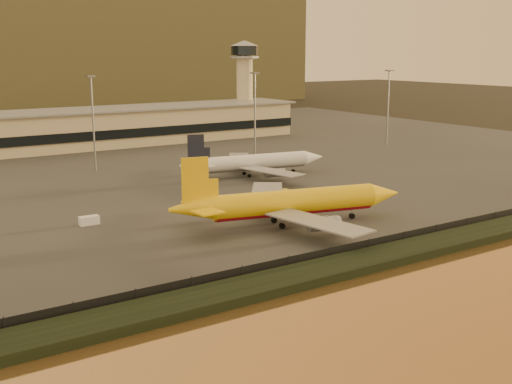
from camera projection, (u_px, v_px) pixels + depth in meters
ground at (309, 237)px, 112.73m from camera, size 900.00×900.00×0.00m
embankment at (377, 258)px, 98.73m from camera, size 320.00×7.00×1.40m
tarmac at (111, 160)px, 190.11m from camera, size 320.00×220.00×0.20m
perimeter_fence at (359, 248)px, 101.86m from camera, size 300.00×0.05×2.20m
terminal_building at (32, 132)px, 205.86m from camera, size 202.00×25.00×12.60m
control_tower at (245, 77)px, 252.44m from camera, size 11.20×11.20×35.50m
apron_light_masts at (186, 110)px, 178.51m from camera, size 152.20×12.20×25.40m
dhl_cargo_jet at (290, 203)px, 118.95m from camera, size 45.60×43.82×13.74m
white_narrowbody_jet at (254, 162)px, 165.92m from camera, size 40.08×38.65×11.54m
gse_vehicle_yellow at (280, 193)px, 141.97m from camera, size 3.78×1.85×1.67m
gse_vehicle_white at (89, 220)px, 119.51m from camera, size 3.67×1.72×1.63m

